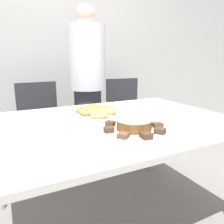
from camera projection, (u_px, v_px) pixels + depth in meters
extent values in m
plane|color=gray|center=(113.00, 220.00, 1.52)|extent=(12.00, 12.00, 0.00)
cube|color=beige|center=(52.00, 42.00, 2.65)|extent=(8.00, 0.05, 2.60)
cube|color=silver|center=(113.00, 123.00, 1.35)|extent=(1.51, 1.10, 0.03)
cylinder|color=silver|center=(153.00, 137.00, 2.17)|extent=(0.06, 0.06, 0.69)
cylinder|color=#383842|center=(88.00, 126.00, 2.35)|extent=(0.28, 0.28, 0.79)
cylinder|color=silver|center=(87.00, 58.00, 2.19)|extent=(0.37, 0.37, 0.63)
sphere|color=beige|center=(85.00, 14.00, 2.09)|extent=(0.19, 0.19, 0.19)
cylinder|color=black|center=(47.00, 171.00, 2.19)|extent=(0.44, 0.44, 0.01)
cylinder|color=#262626|center=(45.00, 151.00, 2.14)|extent=(0.06, 0.06, 0.40)
cube|color=#2D2D33|center=(44.00, 130.00, 2.09)|extent=(0.47, 0.47, 0.04)
cube|color=#2D2D33|center=(37.00, 103.00, 2.21)|extent=(0.40, 0.05, 0.42)
cylinder|color=black|center=(128.00, 153.00, 2.60)|extent=(0.44, 0.44, 0.01)
cylinder|color=#262626|center=(128.00, 137.00, 2.56)|extent=(0.06, 0.06, 0.40)
cube|color=#2D2D33|center=(129.00, 118.00, 2.51)|extent=(0.49, 0.49, 0.04)
cube|color=#2D2D33|center=(122.00, 96.00, 2.64)|extent=(0.40, 0.08, 0.42)
cylinder|color=white|center=(134.00, 130.00, 1.14)|extent=(0.37, 0.37, 0.01)
cylinder|color=white|center=(95.00, 114.00, 1.50)|extent=(0.37, 0.37, 0.01)
cylinder|color=brown|center=(134.00, 125.00, 1.13)|extent=(0.18, 0.18, 0.05)
cylinder|color=white|center=(134.00, 119.00, 1.13)|extent=(0.19, 0.19, 0.01)
cube|color=brown|center=(123.00, 135.00, 1.02)|extent=(0.07, 0.07, 0.02)
cube|color=#513828|center=(146.00, 135.00, 1.01)|extent=(0.05, 0.06, 0.03)
cube|color=#513828|center=(160.00, 131.00, 1.08)|extent=(0.07, 0.07, 0.03)
cube|color=brown|center=(157.00, 125.00, 1.18)|extent=(0.06, 0.05, 0.02)
cube|color=brown|center=(142.00, 121.00, 1.26)|extent=(0.07, 0.07, 0.03)
cube|color=#513828|center=(124.00, 121.00, 1.27)|extent=(0.04, 0.05, 0.02)
cube|color=#513828|center=(110.00, 124.00, 1.20)|extent=(0.06, 0.06, 0.03)
cube|color=#513828|center=(109.00, 130.00, 1.10)|extent=(0.05, 0.05, 0.03)
torus|color=#D18E4C|center=(95.00, 110.00, 1.50)|extent=(0.12, 0.12, 0.03)
torus|color=#C68447|center=(105.00, 108.00, 1.57)|extent=(0.12, 0.12, 0.03)
torus|color=#C68447|center=(93.00, 107.00, 1.60)|extent=(0.12, 0.12, 0.03)
torus|color=#C68447|center=(84.00, 110.00, 1.52)|extent=(0.11, 0.11, 0.03)
torus|color=#D18E4C|center=(88.00, 112.00, 1.46)|extent=(0.11, 0.11, 0.03)
torus|color=#E5AD66|center=(99.00, 115.00, 1.38)|extent=(0.12, 0.12, 0.03)
torus|color=#E5AD66|center=(109.00, 111.00, 1.47)|extent=(0.11, 0.11, 0.04)
cube|color=white|center=(13.00, 125.00, 1.25)|extent=(0.14, 0.11, 0.01)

